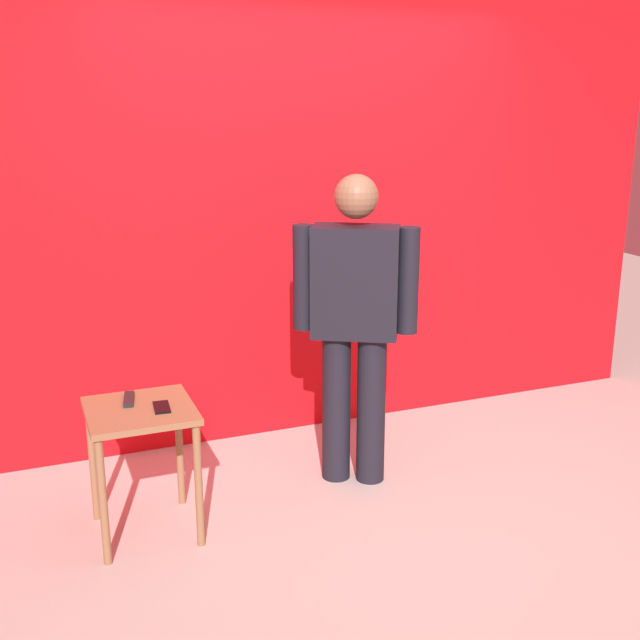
{
  "coord_description": "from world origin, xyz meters",
  "views": [
    {
      "loc": [
        -1.64,
        -2.93,
        1.97
      ],
      "look_at": [
        -0.26,
        0.55,
        0.92
      ],
      "focal_mm": 43.9,
      "sensor_mm": 36.0,
      "label": 1
    }
  ],
  "objects_px": {
    "cell_phone": "(162,407)",
    "tv_remote": "(129,399)",
    "side_table": "(141,431)",
    "standing_person": "(355,315)"
  },
  "relations": [
    {
      "from": "standing_person",
      "to": "side_table",
      "type": "xyz_separation_m",
      "value": [
        -1.13,
        -0.15,
        -0.4
      ]
    },
    {
      "from": "side_table",
      "to": "cell_phone",
      "type": "relative_size",
      "value": 4.37
    },
    {
      "from": "standing_person",
      "to": "side_table",
      "type": "distance_m",
      "value": 1.21
    },
    {
      "from": "cell_phone",
      "to": "tv_remote",
      "type": "distance_m",
      "value": 0.19
    },
    {
      "from": "side_table",
      "to": "cell_phone",
      "type": "xyz_separation_m",
      "value": [
        0.09,
        -0.04,
        0.12
      ]
    },
    {
      "from": "standing_person",
      "to": "tv_remote",
      "type": "height_order",
      "value": "standing_person"
    },
    {
      "from": "standing_person",
      "to": "side_table",
      "type": "bearing_deg",
      "value": -172.65
    },
    {
      "from": "standing_person",
      "to": "tv_remote",
      "type": "xyz_separation_m",
      "value": [
        -1.16,
        -0.05,
        -0.27
      ]
    },
    {
      "from": "side_table",
      "to": "tv_remote",
      "type": "relative_size",
      "value": 3.7
    },
    {
      "from": "standing_person",
      "to": "cell_phone",
      "type": "xyz_separation_m",
      "value": [
        -1.04,
        -0.19,
        -0.28
      ]
    }
  ]
}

